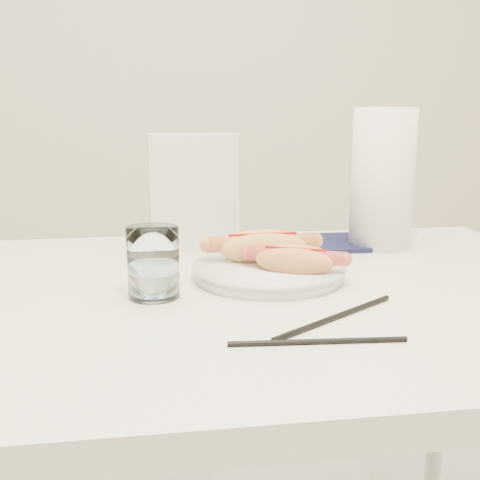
{
  "coord_description": "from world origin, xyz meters",
  "views": [
    {
      "loc": [
        -0.12,
        -0.81,
        1.0
      ],
      "look_at": [
        -0.0,
        0.02,
        0.82
      ],
      "focal_mm": 41.1,
      "sensor_mm": 36.0,
      "label": 1
    }
  ],
  "objects": [
    {
      "name": "table",
      "position": [
        0.0,
        0.0,
        0.69
      ],
      "size": [
        1.2,
        0.8,
        0.75
      ],
      "color": "white",
      "rests_on": "ground"
    },
    {
      "name": "hotdog_right",
      "position": [
        0.08,
        -0.0,
        0.79
      ],
      "size": [
        0.15,
        0.1,
        0.04
      ],
      "rotation": [
        0.0,
        0.0,
        -0.41
      ],
      "color": "#E69259",
      "rests_on": "plate"
    },
    {
      "name": "chopstick_far",
      "position": [
        0.1,
        -0.16,
        0.75
      ],
      "size": [
        0.2,
        0.14,
        0.01
      ],
      "primitive_type": "cylinder",
      "rotation": [
        0.0,
        1.57,
        0.59
      ],
      "color": "black",
      "rests_on": "table"
    },
    {
      "name": "napkin_box",
      "position": [
        -0.06,
        0.28,
        0.86
      ],
      "size": [
        0.17,
        0.1,
        0.23
      ],
      "primitive_type": "cube",
      "rotation": [
        0.0,
        0.0,
        0.04
      ],
      "color": "silver",
      "rests_on": "table"
    },
    {
      "name": "chopstick_near",
      "position": [
        0.05,
        -0.24,
        0.75
      ],
      "size": [
        0.21,
        0.02,
        0.01
      ],
      "primitive_type": "cylinder",
      "rotation": [
        0.0,
        1.57,
        -0.07
      ],
      "color": "black",
      "rests_on": "table"
    },
    {
      "name": "paper_towel_roll",
      "position": [
        0.31,
        0.23,
        0.89
      ],
      "size": [
        0.14,
        0.14,
        0.28
      ],
      "primitive_type": "cylinder",
      "rotation": [
        0.0,
        0.0,
        0.2
      ],
      "color": "white",
      "rests_on": "table"
    },
    {
      "name": "water_glass",
      "position": [
        -0.14,
        -0.03,
        0.8
      ],
      "size": [
        0.08,
        0.08,
        0.1
      ],
      "primitive_type": "cylinder",
      "color": "silver",
      "rests_on": "table"
    },
    {
      "name": "plate",
      "position": [
        0.05,
        0.04,
        0.76
      ],
      "size": [
        0.3,
        0.3,
        0.02
      ],
      "primitive_type": "cylinder",
      "rotation": [
        0.0,
        0.0,
        0.26
      ],
      "color": "silver",
      "rests_on": "table"
    },
    {
      "name": "hotdog_left",
      "position": [
        0.04,
        0.07,
        0.79
      ],
      "size": [
        0.19,
        0.08,
        0.05
      ],
      "rotation": [
        0.0,
        0.0,
        0.04
      ],
      "color": "#E6A65C",
      "rests_on": "plate"
    },
    {
      "name": "navy_napkin",
      "position": [
        0.22,
        0.26,
        0.75
      ],
      "size": [
        0.16,
        0.16,
        0.01
      ],
      "primitive_type": "cube",
      "rotation": [
        0.0,
        0.0,
        0.0
      ],
      "color": "#111338",
      "rests_on": "table"
    }
  ]
}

